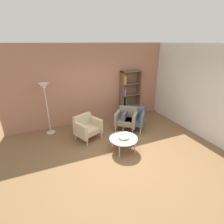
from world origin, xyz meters
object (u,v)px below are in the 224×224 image
object	(u,v)px
armchair_by_bookshelf	(134,118)
decorative_bowl	(124,137)
coffee_table_low	(124,139)
armchair_corner_red	(127,118)
bookshelf_tall	(128,95)
armchair_spare_guest	(87,127)
floor_lamp_torchiere	(45,92)

from	to	relation	value
armchair_by_bookshelf	decorative_bowl	bearing A→B (deg)	-92.01
coffee_table_low	armchair_corner_red	distance (m)	1.32
bookshelf_tall	armchair_by_bookshelf	world-z (taller)	bookshelf_tall
armchair_spare_guest	floor_lamp_torchiere	distance (m)	1.72
armchair_corner_red	armchair_by_bookshelf	world-z (taller)	same
armchair_corner_red	floor_lamp_torchiere	world-z (taller)	floor_lamp_torchiere
armchair_by_bookshelf	armchair_corner_red	bearing A→B (deg)	-156.96
coffee_table_low	armchair_by_bookshelf	size ratio (longest dim) A/B	0.84
bookshelf_tall	coffee_table_low	bearing A→B (deg)	-120.88
armchair_spare_guest	armchair_corner_red	size ratio (longest dim) A/B	0.96
bookshelf_tall	decorative_bowl	xyz separation A→B (m)	(-1.26, -2.10, -0.49)
coffee_table_low	floor_lamp_torchiere	world-z (taller)	floor_lamp_torchiere
decorative_bowl	floor_lamp_torchiere	world-z (taller)	floor_lamp_torchiere
coffee_table_low	decorative_bowl	bearing A→B (deg)	0.00
coffee_table_low	armchair_spare_guest	distance (m)	1.30
armchair_spare_guest	floor_lamp_torchiere	xyz separation A→B (m)	(-1.07, 0.87, 1.03)
armchair_by_bookshelf	armchair_spare_guest	bearing A→B (deg)	-139.77
armchair_spare_guest	floor_lamp_torchiere	world-z (taller)	floor_lamp_torchiere
bookshelf_tall	floor_lamp_torchiere	bearing A→B (deg)	-176.55
bookshelf_tall	armchair_by_bookshelf	xyz separation A→B (m)	(-0.32, -1.05, -0.51)
coffee_table_low	floor_lamp_torchiere	bearing A→B (deg)	134.00
decorative_bowl	armchair_corner_red	distance (m)	1.32
armchair_by_bookshelf	floor_lamp_torchiere	bearing A→B (deg)	-157.32
bookshelf_tall	decorative_bowl	size ratio (longest dim) A/B	5.94
armchair_spare_guest	floor_lamp_torchiere	bearing A→B (deg)	116.98
bookshelf_tall	decorative_bowl	bearing A→B (deg)	-120.88
bookshelf_tall	coffee_table_low	world-z (taller)	bookshelf_tall
coffee_table_low	armchair_corner_red	xyz separation A→B (m)	(0.69, 1.13, 0.04)
bookshelf_tall	armchair_spare_guest	size ratio (longest dim) A/B	2.09
decorative_bowl	armchair_by_bookshelf	size ratio (longest dim) A/B	0.34
bookshelf_tall	armchair_spare_guest	distance (m)	2.35
coffee_table_low	floor_lamp_torchiere	size ratio (longest dim) A/B	0.46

